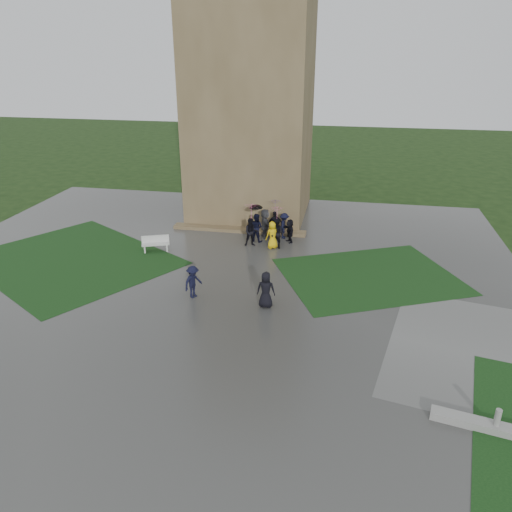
% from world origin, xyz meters
% --- Properties ---
extents(ground, '(120.00, 120.00, 0.00)m').
position_xyz_m(ground, '(0.00, 0.00, 0.00)').
color(ground, black).
extents(plaza, '(34.00, 34.00, 0.02)m').
position_xyz_m(plaza, '(0.00, 2.00, 0.01)').
color(plaza, '#353532').
rests_on(plaza, ground).
extents(lawn_inset_left, '(14.10, 13.46, 0.01)m').
position_xyz_m(lawn_inset_left, '(-8.50, 4.00, 0.03)').
color(lawn_inset_left, black).
rests_on(lawn_inset_left, plaza).
extents(lawn_inset_right, '(11.12, 10.15, 0.01)m').
position_xyz_m(lawn_inset_right, '(8.50, 5.00, 0.03)').
color(lawn_inset_right, black).
rests_on(lawn_inset_right, plaza).
extents(tower, '(8.00, 8.00, 18.00)m').
position_xyz_m(tower, '(0.00, 15.00, 9.00)').
color(tower, brown).
rests_on(tower, ground).
extents(tower_plinth, '(9.00, 0.80, 0.22)m').
position_xyz_m(tower_plinth, '(0.00, 10.60, 0.13)').
color(tower_plinth, brown).
rests_on(tower_plinth, plaza).
extents(bench, '(1.73, 1.08, 0.96)m').
position_xyz_m(bench, '(-4.20, 6.25, 0.51)').
color(bench, beige).
rests_on(bench, plaza).
extents(visitor_cluster, '(3.35, 3.15, 2.71)m').
position_xyz_m(visitor_cluster, '(2.34, 9.09, 1.28)').
color(visitor_cluster, black).
rests_on(visitor_cluster, plaza).
extents(pedestrian_mid, '(1.00, 1.21, 1.67)m').
position_xyz_m(pedestrian_mid, '(-0.15, 0.91, 0.85)').
color(pedestrian_mid, black).
rests_on(pedestrian_mid, plaza).
extents(pedestrian_near, '(0.90, 0.63, 1.79)m').
position_xyz_m(pedestrian_near, '(3.54, 0.60, 0.92)').
color(pedestrian_near, black).
rests_on(pedestrian_near, plaza).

